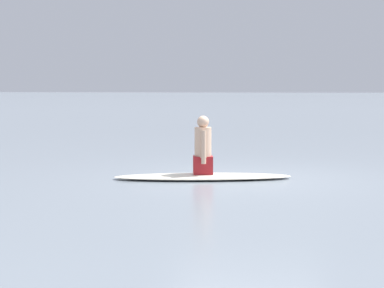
{
  "coord_description": "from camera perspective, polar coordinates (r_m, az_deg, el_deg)",
  "views": [
    {
      "loc": [
        1.23,
        -10.32,
        1.48
      ],
      "look_at": [
        -0.86,
        -0.15,
        0.57
      ],
      "focal_mm": 60.04,
      "sensor_mm": 36.0,
      "label": 1
    }
  ],
  "objects": [
    {
      "name": "ground_plane",
      "position": [
        10.5,
        4.79,
        -3.13
      ],
      "size": [
        400.0,
        400.0,
        0.0
      ],
      "primitive_type": "plane",
      "color": "gray"
    },
    {
      "name": "person_paddler",
      "position": [
        10.41,
        0.98,
        -0.34
      ],
      "size": [
        0.37,
        0.42,
        0.95
      ],
      "rotation": [
        0.0,
        0.0,
        0.25
      ],
      "color": "#A51E23",
      "rests_on": "surfboard"
    },
    {
      "name": "surfboard",
      "position": [
        10.47,
        0.98,
        -2.91
      ],
      "size": [
        2.98,
        1.4,
        0.08
      ],
      "primitive_type": "ellipsoid",
      "rotation": [
        0.0,
        0.0,
        0.25
      ],
      "color": "silver",
      "rests_on": "ground"
    }
  ]
}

